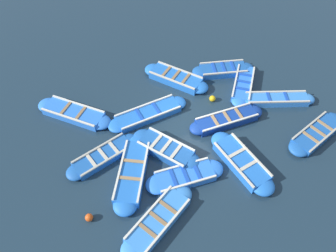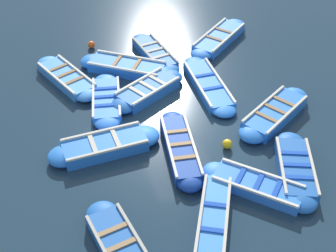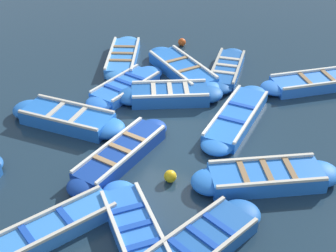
{
  "view_description": "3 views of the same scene",
  "coord_description": "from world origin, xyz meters",
  "px_view_note": "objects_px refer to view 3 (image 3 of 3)",
  "views": [
    {
      "loc": [
        -7.82,
        5.81,
        11.65
      ],
      "look_at": [
        0.37,
        0.97,
        0.21
      ],
      "focal_mm": 35.0,
      "sensor_mm": 36.0,
      "label": 1
    },
    {
      "loc": [
        -4.61,
        -11.54,
        10.05
      ],
      "look_at": [
        -0.69,
        -0.47,
        0.24
      ],
      "focal_mm": 50.0,
      "sensor_mm": 36.0,
      "label": 2
    },
    {
      "loc": [
        4.19,
        -9.85,
        7.41
      ],
      "look_at": [
        -0.08,
        0.13,
        0.18
      ],
      "focal_mm": 50.0,
      "sensor_mm": 36.0,
      "label": 3
    }
  ],
  "objects_px": {
    "boat_tucked": "(48,231)",
    "buoy_orange_near": "(170,176)",
    "boat_mid_row": "(67,118)",
    "boat_outer_left": "(136,232)",
    "boat_far_corner": "(316,82)",
    "boat_bow_out": "(123,58)",
    "boat_outer_right": "(121,155)",
    "boat_broadside": "(227,69)",
    "boat_centre": "(170,95)",
    "boat_stern_in": "(266,177)",
    "boat_alongside": "(126,87)",
    "boat_inner_gap": "(182,70)",
    "boat_end_of_row": "(237,117)",
    "boat_near_quay": "(202,243)",
    "buoy_yellow_far": "(182,42)"
  },
  "relations": [
    {
      "from": "boat_centre",
      "to": "boat_alongside",
      "type": "relative_size",
      "value": 0.99
    },
    {
      "from": "buoy_orange_near",
      "to": "boat_outer_left",
      "type": "bearing_deg",
      "value": -88.73
    },
    {
      "from": "boat_end_of_row",
      "to": "boat_outer_right",
      "type": "distance_m",
      "value": 3.68
    },
    {
      "from": "buoy_orange_near",
      "to": "boat_far_corner",
      "type": "bearing_deg",
      "value": 67.91
    },
    {
      "from": "boat_inner_gap",
      "to": "boat_mid_row",
      "type": "bearing_deg",
      "value": -114.32
    },
    {
      "from": "boat_mid_row",
      "to": "boat_inner_gap",
      "type": "distance_m",
      "value": 4.55
    },
    {
      "from": "boat_bow_out",
      "to": "buoy_orange_near",
      "type": "xyz_separation_m",
      "value": [
        4.13,
        -5.4,
        -0.01
      ]
    },
    {
      "from": "boat_bow_out",
      "to": "boat_outer_right",
      "type": "relative_size",
      "value": 0.99
    },
    {
      "from": "boat_mid_row",
      "to": "boat_outer_left",
      "type": "xyz_separation_m",
      "value": [
        3.72,
        -3.1,
        -0.03
      ]
    },
    {
      "from": "boat_mid_row",
      "to": "boat_outer_right",
      "type": "relative_size",
      "value": 0.96
    },
    {
      "from": "boat_broadside",
      "to": "boat_alongside",
      "type": "distance_m",
      "value": 3.59
    },
    {
      "from": "boat_stern_in",
      "to": "boat_inner_gap",
      "type": "xyz_separation_m",
      "value": [
        -3.94,
        4.49,
        -0.01
      ]
    },
    {
      "from": "boat_broadside",
      "to": "boat_centre",
      "type": "distance_m",
      "value": 2.68
    },
    {
      "from": "boat_near_quay",
      "to": "boat_tucked",
      "type": "xyz_separation_m",
      "value": [
        -3.08,
        -0.95,
        -0.01
      ]
    },
    {
      "from": "boat_alongside",
      "to": "boat_inner_gap",
      "type": "bearing_deg",
      "value": 54.73
    },
    {
      "from": "boat_end_of_row",
      "to": "boat_alongside",
      "type": "relative_size",
      "value": 1.18
    },
    {
      "from": "boat_bow_out",
      "to": "boat_outer_right",
      "type": "distance_m",
      "value": 5.78
    },
    {
      "from": "boat_near_quay",
      "to": "buoy_yellow_far",
      "type": "relative_size",
      "value": 11.41
    },
    {
      "from": "boat_near_quay",
      "to": "boat_outer_right",
      "type": "bearing_deg",
      "value": 145.77
    },
    {
      "from": "boat_mid_row",
      "to": "boat_centre",
      "type": "bearing_deg",
      "value": 47.84
    },
    {
      "from": "boat_near_quay",
      "to": "boat_bow_out",
      "type": "relative_size",
      "value": 0.92
    },
    {
      "from": "boat_centre",
      "to": "boat_inner_gap",
      "type": "height_order",
      "value": "boat_centre"
    },
    {
      "from": "boat_mid_row",
      "to": "boat_stern_in",
      "type": "xyz_separation_m",
      "value": [
        5.82,
        -0.34,
        0.0
      ]
    },
    {
      "from": "boat_tucked",
      "to": "buoy_orange_near",
      "type": "xyz_separation_m",
      "value": [
        1.66,
        2.67,
        -0.01
      ]
    },
    {
      "from": "boat_end_of_row",
      "to": "buoy_yellow_far",
      "type": "distance_m",
      "value": 5.54
    },
    {
      "from": "boat_inner_gap",
      "to": "boat_broadside",
      "type": "bearing_deg",
      "value": 26.95
    },
    {
      "from": "boat_outer_right",
      "to": "boat_centre",
      "type": "bearing_deg",
      "value": 90.58
    },
    {
      "from": "boat_stern_in",
      "to": "boat_tucked",
      "type": "height_order",
      "value": "boat_stern_in"
    },
    {
      "from": "boat_alongside",
      "to": "boat_outer_left",
      "type": "xyz_separation_m",
      "value": [
        3.09,
        -5.49,
        0.01
      ]
    },
    {
      "from": "boat_inner_gap",
      "to": "boat_outer_right",
      "type": "xyz_separation_m",
      "value": [
        0.32,
        -5.04,
        -0.01
      ]
    },
    {
      "from": "boat_tucked",
      "to": "boat_outer_left",
      "type": "bearing_deg",
      "value": 22.79
    },
    {
      "from": "boat_broadside",
      "to": "boat_end_of_row",
      "type": "height_order",
      "value": "boat_broadside"
    },
    {
      "from": "boat_stern_in",
      "to": "buoy_orange_near",
      "type": "relative_size",
      "value": 11.68
    },
    {
      "from": "boat_broadside",
      "to": "boat_outer_left",
      "type": "height_order",
      "value": "boat_outer_left"
    },
    {
      "from": "boat_broadside",
      "to": "boat_outer_left",
      "type": "bearing_deg",
      "value": -86.56
    },
    {
      "from": "boat_far_corner",
      "to": "buoy_orange_near",
      "type": "xyz_separation_m",
      "value": [
        -2.52,
        -6.21,
        -0.02
      ]
    },
    {
      "from": "boat_alongside",
      "to": "boat_outer_left",
      "type": "bearing_deg",
      "value": -60.61
    },
    {
      "from": "boat_inner_gap",
      "to": "boat_tucked",
      "type": "bearing_deg",
      "value": -88.95
    },
    {
      "from": "boat_alongside",
      "to": "boat_centre",
      "type": "bearing_deg",
      "value": 0.08
    },
    {
      "from": "boat_centre",
      "to": "buoy_yellow_far",
      "type": "distance_m",
      "value": 4.18
    },
    {
      "from": "boat_end_of_row",
      "to": "boat_alongside",
      "type": "xyz_separation_m",
      "value": [
        -3.77,
        0.34,
        0.0
      ]
    },
    {
      "from": "buoy_orange_near",
      "to": "boat_end_of_row",
      "type": "bearing_deg",
      "value": 77.24
    },
    {
      "from": "boat_inner_gap",
      "to": "boat_outer_right",
      "type": "distance_m",
      "value": 5.05
    },
    {
      "from": "boat_stern_in",
      "to": "boat_outer_right",
      "type": "height_order",
      "value": "boat_stern_in"
    },
    {
      "from": "buoy_yellow_far",
      "to": "boat_outer_right",
      "type": "bearing_deg",
      "value": -80.4
    },
    {
      "from": "boat_broadside",
      "to": "boat_tucked",
      "type": "height_order",
      "value": "boat_tucked"
    },
    {
      "from": "boat_end_of_row",
      "to": "boat_outer_right",
      "type": "height_order",
      "value": "boat_outer_right"
    },
    {
      "from": "boat_near_quay",
      "to": "boat_tucked",
      "type": "distance_m",
      "value": 3.23
    },
    {
      "from": "boat_end_of_row",
      "to": "boat_bow_out",
      "type": "height_order",
      "value": "boat_bow_out"
    },
    {
      "from": "boat_bow_out",
      "to": "boat_end_of_row",
      "type": "bearing_deg",
      "value": -24.37
    }
  ]
}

